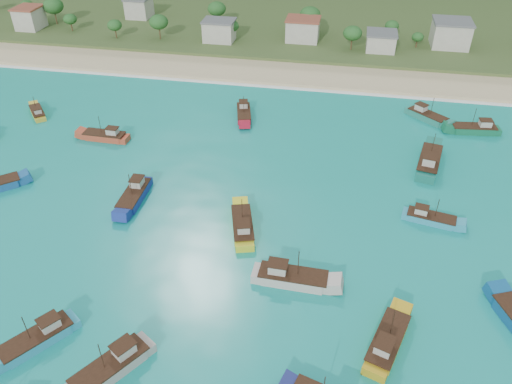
% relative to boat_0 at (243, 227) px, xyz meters
% --- Properties ---
extents(ground, '(600.00, 600.00, 0.00)m').
position_rel_boat_0_xyz_m(ground, '(1.30, -10.90, -0.75)').
color(ground, '#0B8174').
rests_on(ground, ground).
extents(beach, '(400.00, 18.00, 1.20)m').
position_rel_boat_0_xyz_m(beach, '(1.30, 68.10, -0.75)').
color(beach, beige).
rests_on(beach, ground).
extents(land, '(400.00, 110.00, 2.40)m').
position_rel_boat_0_xyz_m(land, '(1.30, 129.10, -0.75)').
color(land, '#385123').
rests_on(land, ground).
extents(surf_line, '(400.00, 2.50, 0.08)m').
position_rel_boat_0_xyz_m(surf_line, '(1.30, 58.60, -0.75)').
color(surf_line, white).
rests_on(surf_line, ground).
extents(village, '(205.89, 30.58, 7.10)m').
position_rel_boat_0_xyz_m(village, '(19.54, 92.33, 3.97)').
color(village, beige).
rests_on(village, ground).
extents(vegetation, '(277.41, 26.09, 8.92)m').
position_rel_boat_0_xyz_m(vegetation, '(-7.38, 92.46, 4.56)').
color(vegetation, '#235623').
rests_on(vegetation, ground).
extents(boat_0, '(5.94, 11.08, 6.28)m').
position_rel_boat_0_xyz_m(boat_0, '(0.00, 0.00, 0.00)').
color(boat_0, yellow).
rests_on(boat_0, ground).
extents(boat_1, '(9.31, 4.42, 5.29)m').
position_rel_boat_0_xyz_m(boat_1, '(30.80, 8.19, -0.18)').
color(boat_1, teal).
rests_on(boat_1, ground).
extents(boat_2, '(10.08, 3.18, 5.92)m').
position_rel_boat_0_xyz_m(boat_2, '(-35.35, 24.38, -0.07)').
color(boat_2, '#B7442A').
rests_on(boat_2, ground).
extents(boat_3, '(6.25, 13.06, 7.42)m').
position_rel_boat_0_xyz_m(boat_3, '(32.18, 26.06, 0.21)').
color(boat_3, '#136658').
rests_on(boat_3, ground).
extents(boat_10, '(3.34, 10.79, 6.35)m').
position_rel_boat_0_xyz_m(boat_10, '(-20.97, 4.97, 0.01)').
color(boat_10, navy).
rests_on(boat_10, ground).
extents(boat_12, '(6.46, 11.17, 6.34)m').
position_rel_boat_0_xyz_m(boat_12, '(22.96, -19.29, 0.01)').
color(boat_12, gold).
rests_on(boat_12, ground).
extents(boat_13, '(8.68, 10.88, 6.44)m').
position_rel_boat_0_xyz_m(boat_13, '(-10.17, -29.22, 0.03)').
color(boat_13, '#A59E96').
rests_on(boat_13, ground).
extents(boat_14, '(8.49, 10.16, 6.10)m').
position_rel_boat_0_xyz_m(boat_14, '(-21.29, -27.00, -0.03)').
color(boat_14, teal).
rests_on(boat_14, ground).
extents(boat_17, '(5.22, 10.43, 5.92)m').
position_rel_boat_0_xyz_m(boat_17, '(-8.24, 40.40, -0.07)').
color(boat_17, '#AB1429').
rests_on(boat_17, ground).
extents(boat_21, '(11.39, 3.65, 6.68)m').
position_rel_boat_0_xyz_m(boat_21, '(9.46, -10.23, 0.07)').
color(boat_21, beige).
rests_on(boat_21, ground).
extents(boat_22, '(10.80, 4.24, 6.22)m').
position_rel_boat_0_xyz_m(boat_22, '(43.40, 42.34, -0.01)').
color(boat_22, '#106240').
rests_on(boat_22, ground).
extents(boat_25, '(7.18, 7.84, 4.86)m').
position_rel_boat_0_xyz_m(boat_25, '(-55.96, 32.21, -0.26)').
color(boat_25, gold).
rests_on(boat_25, ground).
extents(boat_27, '(9.84, 9.13, 6.13)m').
position_rel_boat_0_xyz_m(boat_27, '(33.58, 46.80, -0.03)').
color(boat_27, '#217868').
rests_on(boat_27, ground).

